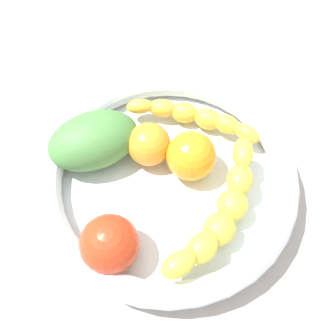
{
  "coord_description": "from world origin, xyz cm",
  "views": [
    {
      "loc": [
        -12.78,
        19.76,
        48.58
      ],
      "look_at": [
        0.0,
        0.0,
        8.45
      ],
      "focal_mm": 38.32,
      "sensor_mm": 36.0,
      "label": 1
    }
  ],
  "objects_px": {
    "fruit_bowl": "(168,178)",
    "banana_draped_right": "(222,213)",
    "orange_front": "(149,144)",
    "orange_mid_left": "(191,156)",
    "mango_green": "(94,140)",
    "banana_draped_left": "(194,116)",
    "tomato_red": "(113,246)"
  },
  "relations": [
    {
      "from": "banana_draped_right",
      "to": "orange_mid_left",
      "type": "bearing_deg",
      "value": -34.37
    },
    {
      "from": "mango_green",
      "to": "fruit_bowl",
      "type": "bearing_deg",
      "value": -169.12
    },
    {
      "from": "banana_draped_right",
      "to": "banana_draped_left",
      "type": "bearing_deg",
      "value": -47.35
    },
    {
      "from": "banana_draped_left",
      "to": "mango_green",
      "type": "height_order",
      "value": "mango_green"
    },
    {
      "from": "fruit_bowl",
      "to": "banana_draped_right",
      "type": "xyz_separation_m",
      "value": [
        -0.09,
        0.02,
        0.03
      ]
    },
    {
      "from": "fruit_bowl",
      "to": "orange_mid_left",
      "type": "xyz_separation_m",
      "value": [
        -0.02,
        -0.03,
        0.03
      ]
    },
    {
      "from": "tomato_red",
      "to": "mango_green",
      "type": "height_order",
      "value": "same"
    },
    {
      "from": "orange_mid_left",
      "to": "mango_green",
      "type": "height_order",
      "value": "mango_green"
    },
    {
      "from": "fruit_bowl",
      "to": "tomato_red",
      "type": "distance_m",
      "value": 0.13
    },
    {
      "from": "orange_front",
      "to": "banana_draped_right",
      "type": "bearing_deg",
      "value": 164.43
    },
    {
      "from": "fruit_bowl",
      "to": "orange_front",
      "type": "bearing_deg",
      "value": -22.37
    },
    {
      "from": "tomato_red",
      "to": "orange_mid_left",
      "type": "bearing_deg",
      "value": -94.48
    },
    {
      "from": "banana_draped_left",
      "to": "banana_draped_right",
      "type": "distance_m",
      "value": 0.16
    },
    {
      "from": "orange_front",
      "to": "tomato_red",
      "type": "xyz_separation_m",
      "value": [
        -0.05,
        0.14,
        0.0
      ]
    },
    {
      "from": "orange_mid_left",
      "to": "tomato_red",
      "type": "xyz_separation_m",
      "value": [
        0.01,
        0.15,
        0.0
      ]
    },
    {
      "from": "banana_draped_left",
      "to": "mango_green",
      "type": "bearing_deg",
      "value": 53.35
    },
    {
      "from": "orange_front",
      "to": "banana_draped_left",
      "type": "bearing_deg",
      "value": -106.43
    },
    {
      "from": "orange_mid_left",
      "to": "tomato_red",
      "type": "relative_size",
      "value": 0.96
    },
    {
      "from": "orange_mid_left",
      "to": "mango_green",
      "type": "xyz_separation_m",
      "value": [
        0.12,
        0.05,
        0.0
      ]
    },
    {
      "from": "mango_green",
      "to": "orange_mid_left",
      "type": "bearing_deg",
      "value": -157.49
    },
    {
      "from": "fruit_bowl",
      "to": "orange_front",
      "type": "xyz_separation_m",
      "value": [
        0.04,
        -0.02,
        0.03
      ]
    },
    {
      "from": "banana_draped_left",
      "to": "orange_front",
      "type": "distance_m",
      "value": 0.08
    },
    {
      "from": "orange_mid_left",
      "to": "mango_green",
      "type": "relative_size",
      "value": 0.54
    },
    {
      "from": "tomato_red",
      "to": "mango_green",
      "type": "relative_size",
      "value": 0.56
    },
    {
      "from": "fruit_bowl",
      "to": "tomato_red",
      "type": "relative_size",
      "value": 4.98
    },
    {
      "from": "orange_front",
      "to": "mango_green",
      "type": "xyz_separation_m",
      "value": [
        0.06,
        0.04,
        0.0
      ]
    },
    {
      "from": "tomato_red",
      "to": "fruit_bowl",
      "type": "bearing_deg",
      "value": -87.9
    },
    {
      "from": "banana_draped_right",
      "to": "orange_front",
      "type": "relative_size",
      "value": 3.62
    },
    {
      "from": "fruit_bowl",
      "to": "banana_draped_right",
      "type": "bearing_deg",
      "value": 167.8
    },
    {
      "from": "orange_front",
      "to": "mango_green",
      "type": "distance_m",
      "value": 0.07
    },
    {
      "from": "banana_draped_left",
      "to": "tomato_red",
      "type": "bearing_deg",
      "value": 95.92
    },
    {
      "from": "banana_draped_right",
      "to": "orange_mid_left",
      "type": "distance_m",
      "value": 0.09
    }
  ]
}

